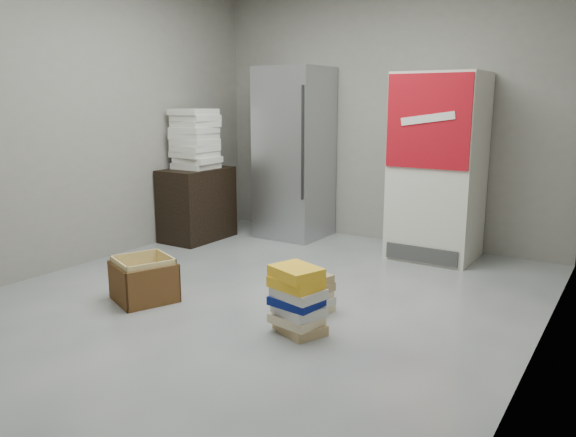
{
  "coord_description": "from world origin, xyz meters",
  "views": [
    {
      "loc": [
        2.46,
        -3.25,
        1.54
      ],
      "look_at": [
        -0.07,
        0.7,
        0.55
      ],
      "focal_mm": 35.0,
      "sensor_mm": 36.0,
      "label": 1
    }
  ],
  "objects_px": {
    "coke_cooler": "(438,167)",
    "phonebook_stack_main": "(298,300)",
    "cardboard_box": "(144,283)",
    "steel_fridge": "(295,154)",
    "wood_shelf": "(197,204)"
  },
  "relations": [
    {
      "from": "wood_shelf",
      "to": "phonebook_stack_main",
      "type": "distance_m",
      "value": 2.85
    },
    {
      "from": "phonebook_stack_main",
      "to": "wood_shelf",
      "type": "bearing_deg",
      "value": 160.95
    },
    {
      "from": "coke_cooler",
      "to": "cardboard_box",
      "type": "bearing_deg",
      "value": -121.29
    },
    {
      "from": "phonebook_stack_main",
      "to": "cardboard_box",
      "type": "distance_m",
      "value": 1.35
    },
    {
      "from": "coke_cooler",
      "to": "phonebook_stack_main",
      "type": "height_order",
      "value": "coke_cooler"
    },
    {
      "from": "wood_shelf",
      "to": "cardboard_box",
      "type": "xyz_separation_m",
      "value": [
        0.98,
        -1.74,
        -0.26
      ]
    },
    {
      "from": "cardboard_box",
      "to": "wood_shelf",
      "type": "bearing_deg",
      "value": 142.25
    },
    {
      "from": "coke_cooler",
      "to": "wood_shelf",
      "type": "distance_m",
      "value": 2.63
    },
    {
      "from": "coke_cooler",
      "to": "phonebook_stack_main",
      "type": "bearing_deg",
      "value": -93.59
    },
    {
      "from": "coke_cooler",
      "to": "wood_shelf",
      "type": "xyz_separation_m",
      "value": [
        -2.48,
        -0.72,
        -0.5
      ]
    },
    {
      "from": "coke_cooler",
      "to": "cardboard_box",
      "type": "distance_m",
      "value": 2.98
    },
    {
      "from": "wood_shelf",
      "to": "cardboard_box",
      "type": "bearing_deg",
      "value": -60.42
    },
    {
      "from": "steel_fridge",
      "to": "cardboard_box",
      "type": "bearing_deg",
      "value": -86.41
    },
    {
      "from": "wood_shelf",
      "to": "cardboard_box",
      "type": "height_order",
      "value": "wood_shelf"
    },
    {
      "from": "coke_cooler",
      "to": "cardboard_box",
      "type": "xyz_separation_m",
      "value": [
        -1.5,
        -2.46,
        -0.76
      ]
    }
  ]
}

